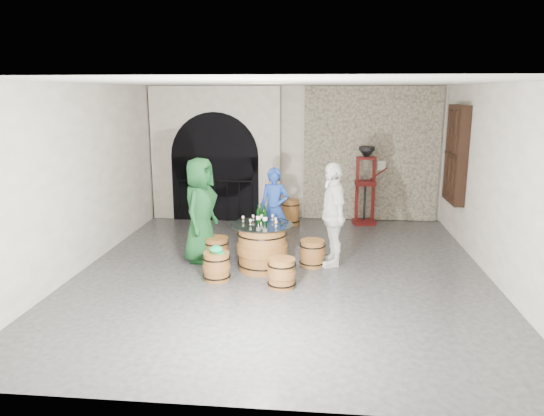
# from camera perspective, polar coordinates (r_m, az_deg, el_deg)

# --- Properties ---
(ground) EXTENTS (8.00, 8.00, 0.00)m
(ground) POSITION_cam_1_polar(r_m,az_deg,el_deg) (9.04, 1.15, -7.01)
(ground) COLOR #2B2B2D
(ground) RESTS_ON ground
(wall_back) EXTENTS (8.00, 0.00, 8.00)m
(wall_back) POSITION_cam_1_polar(r_m,az_deg,el_deg) (12.58, 2.65, 6.09)
(wall_back) COLOR beige
(wall_back) RESTS_ON ground
(wall_front) EXTENTS (8.00, 0.00, 8.00)m
(wall_front) POSITION_cam_1_polar(r_m,az_deg,el_deg) (4.76, -2.64, -5.09)
(wall_front) COLOR beige
(wall_front) RESTS_ON ground
(wall_left) EXTENTS (0.00, 8.00, 8.00)m
(wall_left) POSITION_cam_1_polar(r_m,az_deg,el_deg) (9.56, -20.24, 3.20)
(wall_left) COLOR beige
(wall_left) RESTS_ON ground
(wall_right) EXTENTS (0.00, 8.00, 8.00)m
(wall_right) POSITION_cam_1_polar(r_m,az_deg,el_deg) (9.06, 23.87, 2.40)
(wall_right) COLOR beige
(wall_right) RESTS_ON ground
(ceiling) EXTENTS (8.00, 8.00, 0.00)m
(ceiling) POSITION_cam_1_polar(r_m,az_deg,el_deg) (8.51, 1.25, 13.71)
(ceiling) COLOR beige
(ceiling) RESTS_ON wall_back
(stone_facing_panel) EXTENTS (3.20, 0.12, 3.18)m
(stone_facing_panel) POSITION_cam_1_polar(r_m,az_deg,el_deg) (12.56, 10.90, 5.86)
(stone_facing_panel) COLOR gray
(stone_facing_panel) RESTS_ON ground
(arched_opening) EXTENTS (3.10, 0.60, 3.19)m
(arched_opening) POSITION_cam_1_polar(r_m,az_deg,el_deg) (12.57, -6.14, 5.94)
(arched_opening) COLOR beige
(arched_opening) RESTS_ON ground
(shuttered_window) EXTENTS (0.23, 1.10, 2.00)m
(shuttered_window) POSITION_cam_1_polar(r_m,az_deg,el_deg) (11.28, 19.68, 5.62)
(shuttered_window) COLOR black
(shuttered_window) RESTS_ON wall_right
(barrel_table) EXTENTS (1.07, 1.07, 0.82)m
(barrel_table) POSITION_cam_1_polar(r_m,az_deg,el_deg) (9.01, -1.08, -4.35)
(barrel_table) COLOR brown
(barrel_table) RESTS_ON ground
(barrel_stool_left) EXTENTS (0.46, 0.46, 0.48)m
(barrel_stool_left) POSITION_cam_1_polar(r_m,az_deg,el_deg) (9.46, -6.15, -4.68)
(barrel_stool_left) COLOR brown
(barrel_stool_left) RESTS_ON ground
(barrel_stool_far) EXTENTS (0.46, 0.46, 0.48)m
(barrel_stool_far) POSITION_cam_1_polar(r_m,az_deg,el_deg) (9.92, -0.05, -3.77)
(barrel_stool_far) COLOR brown
(barrel_stool_far) RESTS_ON ground
(barrel_stool_right) EXTENTS (0.46, 0.46, 0.48)m
(barrel_stool_right) POSITION_cam_1_polar(r_m,az_deg,el_deg) (9.27, 4.49, -5.01)
(barrel_stool_right) COLOR brown
(barrel_stool_right) RESTS_ON ground
(barrel_stool_near_right) EXTENTS (0.46, 0.46, 0.48)m
(barrel_stool_near_right) POSITION_cam_1_polar(r_m,az_deg,el_deg) (8.26, 1.08, -7.22)
(barrel_stool_near_right) COLOR brown
(barrel_stool_near_right) RESTS_ON ground
(barrel_stool_near_left) EXTENTS (0.46, 0.46, 0.48)m
(barrel_stool_near_left) POSITION_cam_1_polar(r_m,az_deg,el_deg) (8.62, -6.16, -6.43)
(barrel_stool_near_left) COLOR brown
(barrel_stool_near_left) RESTS_ON ground
(green_cap) EXTENTS (0.26, 0.22, 0.12)m
(green_cap) POSITION_cam_1_polar(r_m,az_deg,el_deg) (8.52, -6.18, -4.59)
(green_cap) COLOR #0D954F
(green_cap) RESTS_ON barrel_stool_near_left
(person_green) EXTENTS (0.76, 1.03, 1.92)m
(person_green) POSITION_cam_1_polar(r_m,az_deg,el_deg) (9.42, -7.94, -0.24)
(person_green) COLOR #12431D
(person_green) RESTS_ON ground
(person_blue) EXTENTS (0.66, 0.50, 1.63)m
(person_blue) POSITION_cam_1_polar(r_m,az_deg,el_deg) (10.06, 0.25, -0.13)
(person_blue) COLOR navy
(person_blue) RESTS_ON ground
(person_white) EXTENTS (0.70, 1.17, 1.87)m
(person_white) POSITION_cam_1_polar(r_m,az_deg,el_deg) (9.19, 6.73, -0.71)
(person_white) COLOR silver
(person_white) RESTS_ON ground
(wine_bottle_left) EXTENTS (0.08, 0.08, 0.32)m
(wine_bottle_left) POSITION_cam_1_polar(r_m,az_deg,el_deg) (8.93, -1.52, -0.87)
(wine_bottle_left) COLOR black
(wine_bottle_left) RESTS_ON barrel_table
(wine_bottle_center) EXTENTS (0.08, 0.08, 0.32)m
(wine_bottle_center) POSITION_cam_1_polar(r_m,az_deg,el_deg) (8.86, -0.79, -0.99)
(wine_bottle_center) COLOR black
(wine_bottle_center) RESTS_ON barrel_table
(wine_bottle_right) EXTENTS (0.08, 0.08, 0.32)m
(wine_bottle_right) POSITION_cam_1_polar(r_m,az_deg,el_deg) (9.05, -1.24, -0.69)
(wine_bottle_right) COLOR black
(wine_bottle_right) RESTS_ON barrel_table
(tasting_glass_a) EXTENTS (0.05, 0.05, 0.10)m
(tasting_glass_a) POSITION_cam_1_polar(r_m,az_deg,el_deg) (8.85, -2.40, -1.55)
(tasting_glass_a) COLOR #B16122
(tasting_glass_a) RESTS_ON barrel_table
(tasting_glass_b) EXTENTS (0.05, 0.05, 0.10)m
(tasting_glass_b) POSITION_cam_1_polar(r_m,az_deg,el_deg) (8.96, 0.40, -1.37)
(tasting_glass_b) COLOR #B16122
(tasting_glass_b) RESTS_ON barrel_table
(tasting_glass_c) EXTENTS (0.05, 0.05, 0.10)m
(tasting_glass_c) POSITION_cam_1_polar(r_m,az_deg,el_deg) (9.16, -2.09, -1.06)
(tasting_glass_c) COLOR #B16122
(tasting_glass_c) RESTS_ON barrel_table
(tasting_glass_d) EXTENTS (0.05, 0.05, 0.10)m
(tasting_glass_d) POSITION_cam_1_polar(r_m,az_deg,el_deg) (9.18, 0.06, -1.02)
(tasting_glass_d) COLOR #B16122
(tasting_glass_d) RESTS_ON barrel_table
(tasting_glass_e) EXTENTS (0.05, 0.05, 0.10)m
(tasting_glass_e) POSITION_cam_1_polar(r_m,az_deg,el_deg) (8.75, 0.45, -1.72)
(tasting_glass_e) COLOR #B16122
(tasting_glass_e) RESTS_ON barrel_table
(tasting_glass_f) EXTENTS (0.05, 0.05, 0.10)m
(tasting_glass_f) POSITION_cam_1_polar(r_m,az_deg,el_deg) (9.09, -3.22, -1.19)
(tasting_glass_f) COLOR #B16122
(tasting_glass_f) RESTS_ON barrel_table
(side_barrel) EXTENTS (0.45, 0.45, 0.60)m
(side_barrel) POSITION_cam_1_polar(r_m,az_deg,el_deg) (12.08, 2.03, -0.45)
(side_barrel) COLOR brown
(side_barrel) RESTS_ON ground
(corking_press) EXTENTS (0.78, 0.48, 1.83)m
(corking_press) POSITION_cam_1_polar(r_m,az_deg,el_deg) (12.17, 10.33, 3.11)
(corking_press) COLOR #53100D
(corking_press) RESTS_ON ground
(control_box) EXTENTS (0.18, 0.10, 0.22)m
(control_box) POSITION_cam_1_polar(r_m,az_deg,el_deg) (12.54, 12.03, 4.65)
(control_box) COLOR silver
(control_box) RESTS_ON wall_back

